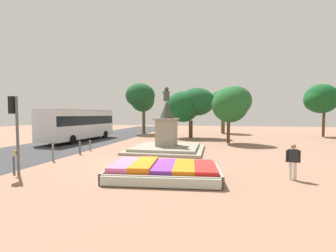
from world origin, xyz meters
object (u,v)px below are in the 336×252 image
kerb_bollard_mid_b (80,147)px  kerb_bollard_mid_a (53,152)px  kerb_bollard_south (14,164)px  statue_monument (167,139)px  pedestrian_near_planter (293,159)px  kerb_bollard_north (90,145)px  flower_planter (163,171)px  city_bus (80,123)px  traffic_light_near_crossing (15,121)px

kerb_bollard_mid_b → kerb_bollard_mid_a: bearing=-93.9°
kerb_bollard_south → kerb_bollard_mid_b: bearing=89.5°
statue_monument → kerb_bollard_mid_a: 7.94m
pedestrian_near_planter → kerb_bollard_south: 12.79m
kerb_bollard_north → flower_planter: bearing=-40.4°
statue_monument → kerb_bollard_south: 9.98m
pedestrian_near_planter → kerb_bollard_north: (-12.79, 5.34, -0.45)m
statue_monument → flower_planter: bearing=-79.3°
pedestrian_near_planter → kerb_bollard_north: 13.87m
city_bus → kerb_bollard_north: size_ratio=11.77×
flower_planter → city_bus: bearing=134.9°
flower_planter → kerb_bollard_mid_a: (-7.25, 2.10, 0.25)m
city_bus → kerb_bollard_mid_a: (4.56, -9.75, -1.36)m
kerb_bollard_mid_a → statue_monument: bearing=42.5°
pedestrian_near_planter → kerb_bollard_mid_a: size_ratio=1.50×
traffic_light_near_crossing → kerb_bollard_mid_b: traffic_light_near_crossing is taller
kerb_bollard_mid_b → kerb_bollard_north: bearing=95.5°
statue_monument → kerb_bollard_south: (-5.72, -8.17, -0.43)m
statue_monument → kerb_bollard_north: size_ratio=6.77×
flower_planter → kerb_bollard_mid_b: bearing=147.0°
flower_planter → pedestrian_near_planter: 5.65m
kerb_bollard_north → kerb_bollard_south: bearing=-89.1°
kerb_bollard_mid_b → kerb_bollard_north: 1.58m
pedestrian_near_planter → flower_planter: bearing=-171.6°
kerb_bollard_mid_a → city_bus: bearing=115.1°
kerb_bollard_south → flower_planter: bearing=5.7°
kerb_bollard_south → kerb_bollard_north: size_ratio=1.05×
pedestrian_near_planter → kerb_bollard_mid_b: size_ratio=1.65×
flower_planter → city_bus: city_bus is taller
kerb_bollard_mid_a → flower_planter: bearing=-16.1°
kerb_bollard_north → kerb_bollard_mid_a: bearing=-90.3°
statue_monument → kerb_bollard_south: size_ratio=6.46×
flower_planter → statue_monument: statue_monument is taller
kerb_bollard_south → kerb_bollard_north: 6.88m
flower_planter → kerb_bollard_north: bearing=139.6°
traffic_light_near_crossing → kerb_bollard_south: bearing=153.6°
statue_monument → kerb_bollard_south: statue_monument is taller
traffic_light_near_crossing → kerb_bollard_mid_b: size_ratio=3.86×
city_bus → kerb_bollard_north: city_bus is taller
flower_planter → kerb_bollard_south: bearing=-174.3°
flower_planter → city_bus: 16.80m
city_bus → pedestrian_near_planter: (17.37, -11.03, -1.01)m
kerb_bollard_south → kerb_bollard_mid_a: kerb_bollard_mid_a is taller
flower_planter → kerb_bollard_north: (-7.23, 6.16, 0.14)m
flower_planter → city_bus: (-11.81, 11.84, 1.60)m
kerb_bollard_south → kerb_bollard_north: kerb_bollard_south is taller
traffic_light_near_crossing → kerb_bollard_north: (-0.41, 7.03, -2.08)m
pedestrian_near_planter → kerb_bollard_mid_a: (-12.81, 1.28, -0.35)m
kerb_bollard_mid_a → pedestrian_near_planter: bearing=-5.7°
traffic_light_near_crossing → city_bus: bearing=111.4°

